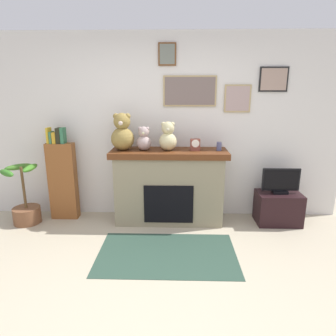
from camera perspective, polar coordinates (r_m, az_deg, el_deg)
ground_plane at (r=2.93m, az=-3.27°, el=-23.82°), size 12.00×12.00×0.00m
back_wall at (r=4.32m, az=-1.21°, el=7.83°), size 5.20×0.15×2.60m
fireplace at (r=4.18m, az=0.20°, el=-3.42°), size 1.59×0.56×1.03m
bookshelf at (r=4.51m, az=-19.64°, el=-1.84°), size 0.38×0.16×1.33m
potted_plant at (r=4.64m, az=-25.77°, el=-6.45°), size 0.48×0.55×0.85m
tv_stand at (r=4.48m, az=20.41°, el=-7.22°), size 0.60×0.40×0.44m
television at (r=4.35m, az=20.87°, el=-2.47°), size 0.51×0.14×0.35m
area_rug at (r=3.55m, az=-0.19°, el=-16.18°), size 1.58×0.97×0.01m
candle_jar at (r=4.06m, az=9.79°, el=4.12°), size 0.07×0.07×0.12m
mantel_clock at (r=4.02m, az=5.26°, el=4.49°), size 0.13×0.10×0.16m
teddy_bear_brown at (r=4.06m, az=-8.76°, el=6.56°), size 0.31×0.31×0.50m
teddy_bear_cream at (r=4.03m, az=-4.66°, el=5.46°), size 0.20×0.20×0.32m
teddy_bear_grey at (r=4.00m, az=-0.01°, el=5.88°), size 0.24×0.24×0.39m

